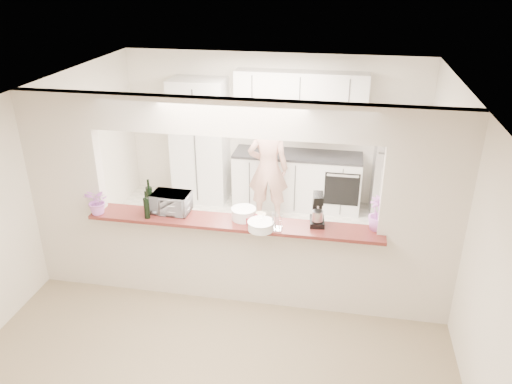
% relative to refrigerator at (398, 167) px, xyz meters
% --- Properties ---
extents(floor, '(6.00, 6.00, 0.00)m').
position_rel_refrigerator_xyz_m(floor, '(-2.05, -2.65, -0.85)').
color(floor, tan).
rests_on(floor, ground).
extents(tile_overlay, '(5.00, 2.90, 0.01)m').
position_rel_refrigerator_xyz_m(tile_overlay, '(-2.05, -1.10, -0.84)').
color(tile_overlay, silver).
rests_on(tile_overlay, floor).
extents(partition, '(5.00, 0.15, 2.50)m').
position_rel_refrigerator_xyz_m(partition, '(-2.05, -2.65, 0.63)').
color(partition, beige).
rests_on(partition, floor).
extents(bar_counter, '(3.40, 0.38, 1.09)m').
position_rel_refrigerator_xyz_m(bar_counter, '(-2.05, -2.65, -0.27)').
color(bar_counter, beige).
rests_on(bar_counter, floor).
extents(kitchen_cabinets, '(3.15, 0.62, 2.25)m').
position_rel_refrigerator_xyz_m(kitchen_cabinets, '(-2.24, 0.07, 0.12)').
color(kitchen_cabinets, silver).
rests_on(kitchen_cabinets, floor).
extents(refrigerator, '(0.75, 0.70, 1.70)m').
position_rel_refrigerator_xyz_m(refrigerator, '(0.00, 0.00, 0.00)').
color(refrigerator, '#B2B2B7').
rests_on(refrigerator, floor).
extents(flower_left, '(0.36, 0.33, 0.32)m').
position_rel_refrigerator_xyz_m(flower_left, '(-3.65, -2.80, 0.40)').
color(flower_left, '#C86AB9').
rests_on(flower_left, bar_counter).
extents(wine_bottle_a, '(0.08, 0.08, 0.39)m').
position_rel_refrigerator_xyz_m(wine_bottle_a, '(-3.10, -2.58, 0.39)').
color(wine_bottle_a, black).
rests_on(wine_bottle_a, bar_counter).
extents(wine_bottle_b, '(0.07, 0.07, 0.34)m').
position_rel_refrigerator_xyz_m(wine_bottle_b, '(-3.05, -2.80, 0.37)').
color(wine_bottle_b, black).
rests_on(wine_bottle_b, bar_counter).
extents(toaster_oven, '(0.45, 0.31, 0.24)m').
position_rel_refrigerator_xyz_m(toaster_oven, '(-2.82, -2.60, 0.36)').
color(toaster_oven, '#A6A5AA').
rests_on(toaster_oven, bar_counter).
extents(serving_bowls, '(0.33, 0.33, 0.22)m').
position_rel_refrigerator_xyz_m(serving_bowls, '(-2.75, -2.60, 0.35)').
color(serving_bowls, white).
rests_on(serving_bowls, bar_counter).
extents(plate_stack_a, '(0.29, 0.29, 0.13)m').
position_rel_refrigerator_xyz_m(plate_stack_a, '(-1.95, -2.62, 0.31)').
color(plate_stack_a, white).
rests_on(plate_stack_a, bar_counter).
extents(plate_stack_b, '(0.30, 0.30, 0.10)m').
position_rel_refrigerator_xyz_m(plate_stack_b, '(-1.71, -2.84, 0.29)').
color(plate_stack_b, white).
rests_on(plate_stack_b, bar_counter).
extents(red_bowl, '(0.16, 0.16, 0.08)m').
position_rel_refrigerator_xyz_m(red_bowl, '(-1.85, -2.68, 0.28)').
color(red_bowl, maroon).
rests_on(red_bowl, bar_counter).
extents(tan_bowl, '(0.14, 0.14, 0.06)m').
position_rel_refrigerator_xyz_m(tan_bowl, '(-1.76, -2.58, 0.27)').
color(tan_bowl, beige).
rests_on(tan_bowl, bar_counter).
extents(utensil_caddy, '(0.23, 0.14, 0.21)m').
position_rel_refrigerator_xyz_m(utensil_caddy, '(-1.60, -2.80, 0.33)').
color(utensil_caddy, silver).
rests_on(utensil_caddy, bar_counter).
extents(stand_mixer, '(0.19, 0.27, 0.38)m').
position_rel_refrigerator_xyz_m(stand_mixer, '(-1.11, -2.59, 0.41)').
color(stand_mixer, black).
rests_on(stand_mixer, bar_counter).
extents(flower_right, '(0.28, 0.28, 0.39)m').
position_rel_refrigerator_xyz_m(flower_right, '(-0.45, -2.60, 0.43)').
color(flower_right, '#BF67BE').
rests_on(flower_right, bar_counter).
extents(person, '(0.66, 0.46, 1.73)m').
position_rel_refrigerator_xyz_m(person, '(-2.00, -0.52, 0.02)').
color(person, '#D39C89').
rests_on(person, floor).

